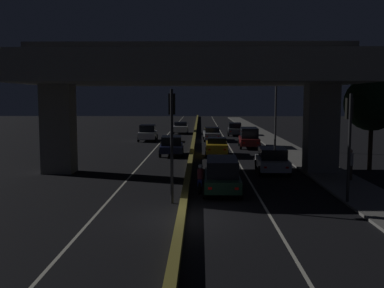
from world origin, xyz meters
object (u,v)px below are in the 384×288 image
car_dark_green_lead (222,174)px  motorcycle_blue_filtering_near (200,180)px  traffic_light_left_of_median (172,126)px  car_white_second_oncoming (148,133)px  car_dark_blue_lead_oncoming (172,145)px  car_dark_red_fourth (249,137)px  car_white_second (272,160)px  car_grey_sixth (235,129)px  street_lamp (273,103)px  pedestrian_on_sidewalk (350,164)px  car_white_third_oncoming (181,128)px  car_silver_fifth (212,134)px  traffic_light_right_of_median (349,129)px  car_taxi_yellow_third (217,146)px

car_dark_green_lead → motorcycle_blue_filtering_near: size_ratio=2.53×
traffic_light_left_of_median → car_white_second_oncoming: (-4.62, 29.79, -2.63)m
car_dark_blue_lead_oncoming → motorcycle_blue_filtering_near: (2.43, -14.60, -0.24)m
car_dark_green_lead → car_dark_red_fourth: bearing=-8.7°
traffic_light_left_of_median → car_white_second: traffic_light_left_of_median is taller
car_grey_sixth → street_lamp: bearing=-169.5°
traffic_light_left_of_median → car_grey_sixth: size_ratio=1.21×
pedestrian_on_sidewalk → car_white_second: bearing=140.1°
car_white_second → car_white_third_oncoming: car_white_second is taller
car_grey_sixth → car_dark_blue_lead_oncoming: car_grey_sixth is taller
car_white_third_oncoming → car_grey_sixth: bearing=64.0°
car_silver_fifth → car_grey_sixth: size_ratio=1.10×
car_silver_fifth → car_white_second_oncoming: bearing=91.1°
car_dark_red_fourth → car_silver_fifth: car_dark_red_fourth is taller
car_dark_green_lead → car_white_second_oncoming: size_ratio=1.15×
traffic_light_right_of_median → car_grey_sixth: bearing=93.5°
traffic_light_right_of_median → car_silver_fifth: traffic_light_right_of_median is taller
street_lamp → car_white_third_oncoming: (-9.32, 19.35, -3.58)m
car_white_second → car_dark_blue_lead_oncoming: (-7.10, 8.51, 0.02)m
car_dark_green_lead → car_grey_sixth: car_dark_green_lead is taller
street_lamp → car_dark_blue_lead_oncoming: size_ratio=1.83×
street_lamp → car_white_second: bearing=-99.1°
traffic_light_right_of_median → car_dark_blue_lead_oncoming: traffic_light_right_of_median is taller
street_lamp → car_white_second_oncoming: size_ratio=1.86×
car_dark_red_fourth → car_white_second_oncoming: (-10.64, 6.68, -0.09)m
car_grey_sixth → car_dark_blue_lead_oncoming: bearing=163.8°
car_silver_fifth → car_white_third_oncoming: car_white_third_oncoming is taller
car_dark_red_fourth → car_dark_blue_lead_oncoming: size_ratio=1.14×
traffic_light_right_of_median → car_grey_sixth: 37.29m
car_taxi_yellow_third → car_grey_sixth: (3.06, 19.95, 0.07)m
street_lamp → car_white_third_oncoming: size_ratio=1.81×
car_grey_sixth → car_dark_blue_lead_oncoming: (-6.85, -19.99, 0.01)m
car_dark_red_fourth → motorcycle_blue_filtering_near: car_dark_red_fourth is taller
traffic_light_left_of_median → car_taxi_yellow_third: (2.66, 17.17, -2.79)m
car_dark_green_lead → car_white_second_oncoming: 28.29m
car_dark_green_lead → car_white_third_oncoming: (-3.80, 37.94, -0.14)m
car_white_third_oncoming → car_dark_blue_lead_oncoming: bearing=-1.1°
traffic_light_left_of_median → traffic_light_right_of_median: traffic_light_left_of_median is taller
traffic_light_left_of_median → car_grey_sixth: traffic_light_left_of_median is taller
street_lamp → pedestrian_on_sidewalk: street_lamp is taller
traffic_light_left_of_median → car_silver_fifth: bearing=85.1°
car_dark_green_lead → car_white_second: bearing=-28.5°
car_white_second → car_white_second_oncoming: 23.66m
car_white_second → car_white_third_oncoming: 32.54m
car_white_second_oncoming → car_dark_red_fourth: bearing=56.5°
car_dark_red_fourth → car_dark_blue_lead_oncoming: (-7.15, -5.97, -0.17)m
car_dark_blue_lead_oncoming → car_white_second_oncoming: size_ratio=1.01×
car_dark_green_lead → car_dark_blue_lead_oncoming: car_dark_green_lead is taller
car_silver_fifth → car_white_second_oncoming: (-7.20, -0.33, 0.15)m
traffic_light_right_of_median → street_lamp: street_lamp is taller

